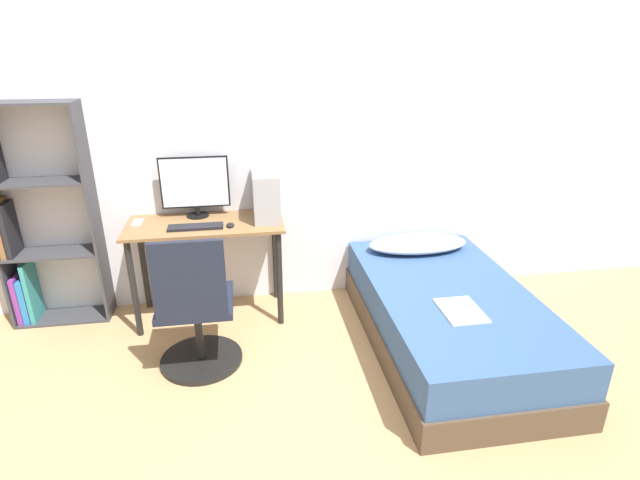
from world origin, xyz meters
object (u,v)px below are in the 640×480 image
bed (448,318)px  pc_tower (266,195)px  bookshelf (29,226)px  monitor (195,185)px  keyboard (196,227)px  office_chair (196,318)px

bed → pc_tower: bearing=148.3°
bookshelf → monitor: (1.16, 0.03, 0.24)m
bookshelf → pc_tower: 1.68m
keyboard → pc_tower: (0.50, 0.15, 0.16)m
monitor → keyboard: (0.00, -0.26, -0.23)m
bookshelf → monitor: bearing=1.3°
bed → keyboard: size_ratio=4.94×
bed → monitor: 2.03m
bed → monitor: size_ratio=3.79×
bookshelf → bed: bookshelf is taller
bookshelf → pc_tower: (1.67, -0.09, 0.17)m
bookshelf → office_chair: 1.47m
pc_tower → monitor: bearing=167.4°
office_chair → bed: office_chair is taller
bookshelf → bed: 3.00m
bookshelf → keyboard: bearing=-11.3°
office_chair → monitor: size_ratio=1.92×
office_chair → pc_tower: bearing=54.9°
bed → pc_tower: pc_tower is taller
bookshelf → bed: bearing=-15.9°
office_chair → keyboard: 0.69m
monitor → keyboard: size_ratio=1.30×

